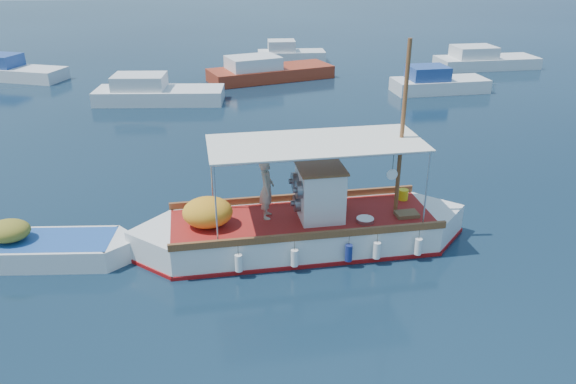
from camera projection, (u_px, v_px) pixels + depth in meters
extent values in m
plane|color=black|center=(324.00, 239.00, 17.38)|extent=(160.00, 160.00, 0.00)
cube|color=white|center=(302.00, 235.00, 16.89)|extent=(7.90, 3.14, 1.13)
cube|color=white|center=(172.00, 246.00, 16.28)|extent=(2.57, 2.57, 1.13)
cube|color=white|center=(424.00, 225.00, 17.50)|extent=(2.57, 2.57, 1.13)
cube|color=#9A0E0F|center=(302.00, 245.00, 17.03)|extent=(8.01, 3.23, 0.19)
cube|color=maroon|center=(303.00, 219.00, 16.67)|extent=(7.88, 2.94, 0.06)
cube|color=brown|center=(295.00, 197.00, 17.78)|extent=(7.81, 0.69, 0.21)
cube|color=brown|center=(312.00, 236.00, 15.45)|extent=(7.81, 0.69, 0.21)
cube|color=white|center=(320.00, 193.00, 16.42)|extent=(1.33, 1.43, 1.55)
cube|color=brown|center=(321.00, 168.00, 16.09)|extent=(1.44, 1.54, 0.06)
cylinder|color=slate|center=(300.00, 190.00, 15.89)|extent=(0.26, 0.53, 0.52)
cylinder|color=slate|center=(296.00, 181.00, 16.49)|extent=(0.26, 0.53, 0.52)
cylinder|color=slate|center=(298.00, 203.00, 16.42)|extent=(0.26, 0.53, 0.52)
cylinder|color=brown|center=(402.00, 130.00, 16.06)|extent=(0.13, 0.13, 5.15)
cylinder|color=brown|center=(374.00, 145.00, 16.10)|extent=(1.86, 0.22, 0.08)
cylinder|color=silver|center=(211.00, 174.00, 16.79)|extent=(0.05, 0.05, 2.32)
cylinder|color=silver|center=(216.00, 206.00, 14.76)|extent=(0.05, 0.05, 2.32)
cylinder|color=silver|center=(398.00, 161.00, 17.73)|extent=(0.05, 0.05, 2.32)
cylinder|color=silver|center=(426.00, 190.00, 15.69)|extent=(0.05, 0.05, 2.32)
cube|color=silver|center=(316.00, 143.00, 15.76)|extent=(6.25, 2.92, 0.04)
ellipsoid|color=orange|center=(208.00, 212.00, 16.04)|extent=(1.53, 1.33, 0.87)
cube|color=yellow|center=(342.00, 201.00, 17.30)|extent=(0.27, 0.20, 0.41)
cylinder|color=yellow|center=(403.00, 195.00, 17.77)|extent=(0.33, 0.33, 0.35)
cube|color=brown|center=(407.00, 214.00, 16.75)|extent=(0.70, 0.51, 0.12)
cylinder|color=#B2B2B2|center=(365.00, 220.00, 16.40)|extent=(0.55, 0.55, 0.12)
cylinder|color=white|center=(392.00, 174.00, 15.36)|extent=(0.31, 0.05, 0.31)
cylinder|color=white|center=(239.00, 263.00, 15.22)|extent=(0.22, 0.22, 0.49)
cylinder|color=navy|center=(349.00, 253.00, 15.72)|extent=(0.22, 0.22, 0.49)
cylinder|color=white|center=(418.00, 246.00, 16.04)|extent=(0.22, 0.22, 0.49)
imported|color=#AAA38D|center=(267.00, 189.00, 16.35)|extent=(0.51, 0.71, 1.82)
cube|color=white|center=(39.00, 253.00, 16.18)|extent=(4.38, 1.96, 0.84)
cube|color=white|center=(114.00, 251.00, 16.24)|extent=(1.66, 1.66, 0.84)
cube|color=#214D9A|center=(37.00, 240.00, 16.02)|extent=(4.37, 1.78, 0.05)
ellipsoid|color=olive|center=(8.00, 231.00, 15.87)|extent=(1.29, 1.09, 0.61)
cube|color=silver|center=(160.00, 97.00, 32.00)|extent=(7.34, 2.95, 1.00)
cube|color=silver|center=(139.00, 82.00, 31.61)|extent=(3.02, 2.26, 0.80)
cube|color=#993019|center=(271.00, 75.00, 37.36)|extent=(8.63, 5.26, 1.00)
cube|color=silver|center=(253.00, 63.00, 36.53)|extent=(3.86, 3.30, 0.80)
cube|color=silver|center=(439.00, 87.00, 34.26)|extent=(5.87, 2.68, 1.00)
cube|color=#294789|center=(428.00, 73.00, 33.75)|extent=(2.43, 2.06, 0.80)
cube|color=silver|center=(486.00, 64.00, 40.67)|extent=(7.37, 3.09, 1.00)
cube|color=silver|center=(474.00, 52.00, 40.13)|extent=(3.03, 2.40, 0.80)
cube|color=silver|center=(14.00, 75.00, 37.40)|extent=(7.35, 4.53, 1.00)
cube|color=silver|center=(291.00, 57.00, 42.90)|extent=(5.08, 2.07, 1.00)
cube|color=silver|center=(281.00, 46.00, 42.47)|extent=(2.04, 1.73, 0.80)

